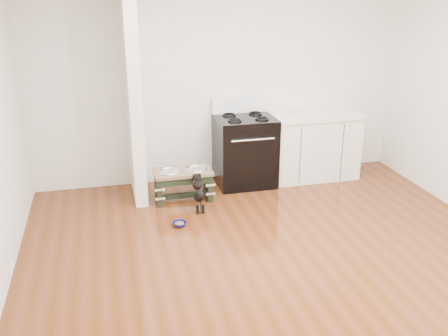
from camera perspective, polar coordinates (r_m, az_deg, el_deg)
ground at (r=4.92m, az=6.59°, el=-11.25°), size 5.00×5.00×0.00m
room_shell at (r=4.30m, az=7.47°, el=7.43°), size 5.00×5.00×5.00m
partition_wall at (r=6.13m, az=-10.37°, el=8.64°), size 0.15×0.80×2.70m
oven_range at (r=6.66m, az=2.39°, el=2.12°), size 0.76×0.69×1.14m
cabinet_run at (r=7.01m, az=10.08°, el=2.55°), size 1.24×0.64×0.91m
dog_feeder at (r=6.21m, az=-4.69°, el=-1.28°), size 0.71×0.38×0.41m
puppy at (r=5.95m, az=-2.95°, el=-2.68°), size 0.13×0.37×0.43m
floor_bowl at (r=5.66m, az=-5.10°, el=-6.40°), size 0.20×0.20×0.05m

